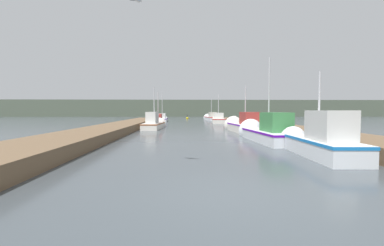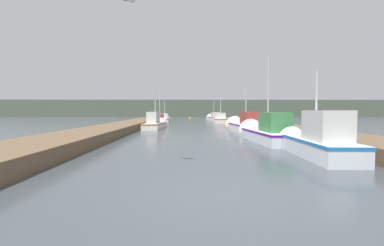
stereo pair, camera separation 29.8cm
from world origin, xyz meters
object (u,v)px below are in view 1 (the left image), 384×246
(mooring_piling_1, at_px, (234,121))
(fishing_boat_2, at_px, (243,126))
(fishing_boat_1, at_px, (266,132))
(mooring_piling_3, at_px, (235,120))
(fishing_boat_3, at_px, (155,124))
(channel_buoy, at_px, (187,118))
(fishing_boat_7, at_px, (211,118))
(fishing_boat_5, at_px, (218,120))
(fishing_boat_0, at_px, (318,140))
(fishing_boat_6, at_px, (162,119))
(mooring_piling_0, at_px, (147,121))
(mooring_piling_2, at_px, (219,118))
(fishing_boat_4, at_px, (158,122))

(mooring_piling_1, bearing_deg, fishing_boat_2, -97.16)
(fishing_boat_1, bearing_deg, mooring_piling_3, 82.08)
(fishing_boat_3, height_order, channel_buoy, fishing_boat_3)
(fishing_boat_1, distance_m, fishing_boat_7, 29.13)
(fishing_boat_5, bearing_deg, fishing_boat_1, -85.07)
(fishing_boat_0, distance_m, fishing_boat_7, 34.03)
(fishing_boat_6, bearing_deg, fishing_boat_1, -72.50)
(fishing_boat_7, height_order, mooring_piling_0, fishing_boat_7)
(fishing_boat_0, distance_m, channel_buoy, 40.88)
(fishing_boat_0, xyz_separation_m, fishing_boat_5, (-0.21, 24.85, -0.12))
(mooring_piling_0, height_order, mooring_piling_1, mooring_piling_0)
(fishing_boat_7, height_order, channel_buoy, fishing_boat_7)
(fishing_boat_1, xyz_separation_m, fishing_boat_7, (0.17, 29.13, -0.03))
(mooring_piling_2, bearing_deg, fishing_boat_3, -115.87)
(fishing_boat_4, distance_m, fishing_boat_5, 9.43)
(fishing_boat_5, relative_size, fishing_boat_7, 0.82)
(fishing_boat_3, distance_m, fishing_boat_6, 14.25)
(fishing_boat_0, xyz_separation_m, fishing_boat_6, (-8.00, 28.85, -0.15))
(fishing_boat_5, xyz_separation_m, mooring_piling_1, (1.13, -5.04, 0.08))
(mooring_piling_2, bearing_deg, fishing_boat_0, -91.83)
(fishing_boat_5, bearing_deg, fishing_boat_0, -84.24)
(fishing_boat_5, xyz_separation_m, fishing_boat_6, (-7.79, 4.00, -0.03))
(fishing_boat_5, bearing_deg, mooring_piling_3, -68.93)
(fishing_boat_3, relative_size, fishing_boat_4, 1.20)
(mooring_piling_1, relative_size, mooring_piling_3, 0.96)
(fishing_boat_4, bearing_deg, fishing_boat_2, -48.09)
(mooring_piling_3, bearing_deg, mooring_piling_2, 90.17)
(fishing_boat_6, distance_m, channel_buoy, 12.48)
(fishing_boat_3, bearing_deg, fishing_boat_5, 58.48)
(fishing_boat_4, xyz_separation_m, fishing_boat_6, (-0.28, 9.70, -0.01))
(fishing_boat_2, bearing_deg, fishing_boat_6, 110.07)
(fishing_boat_3, relative_size, channel_buoy, 5.90)
(fishing_boat_3, relative_size, fishing_boat_7, 0.98)
(fishing_boat_6, relative_size, fishing_boat_7, 0.83)
(fishing_boat_1, distance_m, fishing_boat_5, 19.95)
(mooring_piling_3, distance_m, channel_buoy, 20.99)
(fishing_boat_3, bearing_deg, fishing_boat_0, -58.15)
(fishing_boat_1, xyz_separation_m, fishing_boat_4, (-7.38, 14.25, -0.04))
(fishing_boat_4, bearing_deg, mooring_piling_3, 6.94)
(mooring_piling_0, distance_m, mooring_piling_3, 10.12)
(fishing_boat_5, relative_size, fishing_boat_6, 0.99)
(fishing_boat_2, xyz_separation_m, fishing_boat_4, (-7.52, 8.18, -0.03))
(fishing_boat_0, bearing_deg, channel_buoy, 98.49)
(fishing_boat_2, xyz_separation_m, mooring_piling_3, (1.26, 9.36, 0.09))
(fishing_boat_0, bearing_deg, fishing_boat_4, 114.76)
(mooring_piling_0, relative_size, channel_buoy, 1.07)
(fishing_boat_7, distance_m, channel_buoy, 7.71)
(fishing_boat_1, relative_size, mooring_piling_1, 5.84)
(channel_buoy, bearing_deg, fishing_boat_2, -82.62)
(mooring_piling_0, bearing_deg, mooring_piling_2, 55.73)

